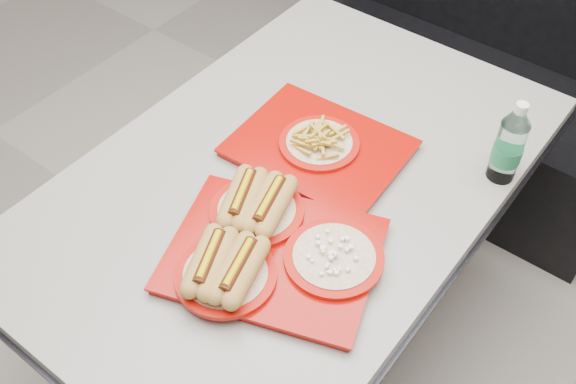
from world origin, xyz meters
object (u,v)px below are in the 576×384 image
Objects in this scene: water_bottle at (509,146)px; diner_table at (291,217)px; booth_bench at (471,71)px; tray_far at (319,145)px; tray_near at (265,246)px.

diner_table is at bearing -143.20° from water_bottle.
tray_far is (0.01, -0.99, 0.37)m from booth_bench.
water_bottle is at bearing 26.97° from tray_far.
water_bottle reaches higher than diner_table.
diner_table is 1.11m from booth_bench.
diner_table is at bearing 114.81° from tray_near.
diner_table is 6.35× the size of water_bottle.
tray_near is 0.62m from water_bottle.
booth_bench is (0.00, 1.09, -0.18)m from diner_table.
tray_far is at bearing 84.90° from diner_table.
water_bottle is at bearing -62.79° from booth_bench.
tray_near is 0.35m from tray_far.
tray_far is 0.45m from water_bottle.
tray_near is at bearing -65.19° from diner_table.
water_bottle is at bearing 36.80° from diner_table.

